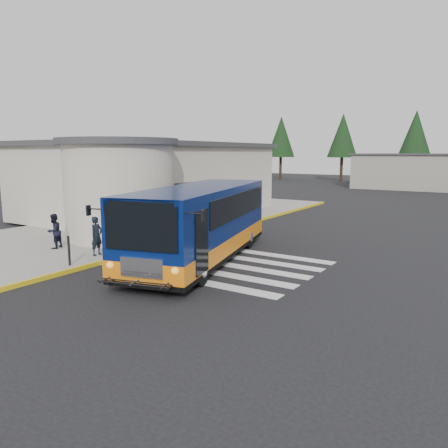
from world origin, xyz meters
The scene contains 9 objects.
ground centered at (0.00, 0.00, 0.00)m, with size 140.00×140.00×0.00m, color black.
sidewalk centered at (-9.00, 4.00, 0.07)m, with size 10.00×34.00×0.15m, color gray.
curb_strip centered at (-4.05, 4.00, 0.08)m, with size 0.12×34.00×0.16m, color yellow.
station_building centered at (-10.84, 6.91, 2.57)m, with size 12.70×18.70×4.80m.
crosswalk centered at (-0.50, -0.80, 0.01)m, with size 8.00×5.35×0.01m.
transit_bus centered at (-1.20, -0.77, 1.41)m, with size 5.61×10.79×2.96m.
pedestrian_a centered at (-4.89, -2.86, 0.95)m, with size 0.58×0.38×1.59m, color black.
pedestrian_b centered at (-7.46, -2.98, 0.91)m, with size 0.74×0.58×1.52m, color black.
bollard centered at (-4.49, -4.52, 0.71)m, with size 0.09×0.09×1.11m, color black.
Camera 1 is at (8.85, -14.63, 4.27)m, focal length 35.00 mm.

